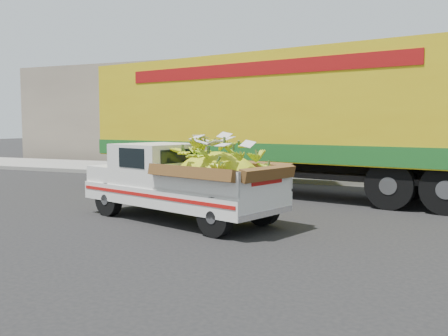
% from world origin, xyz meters
% --- Properties ---
extents(ground, '(100.00, 100.00, 0.00)m').
position_xyz_m(ground, '(0.00, 0.00, 0.00)').
color(ground, black).
rests_on(ground, ground).
extents(curb, '(60.00, 0.25, 0.15)m').
position_xyz_m(curb, '(0.00, 6.94, 0.07)').
color(curb, gray).
rests_on(curb, ground).
extents(sidewalk, '(60.00, 4.00, 0.14)m').
position_xyz_m(sidewalk, '(0.00, 9.04, 0.07)').
color(sidewalk, gray).
rests_on(sidewalk, ground).
extents(building_left, '(18.00, 6.00, 5.00)m').
position_xyz_m(building_left, '(-8.00, 14.94, 2.50)').
color(building_left, gray).
rests_on(building_left, ground).
extents(pickup_truck, '(4.62, 2.85, 1.52)m').
position_xyz_m(pickup_truck, '(-0.17, -0.28, 0.82)').
color(pickup_truck, black).
rests_on(pickup_truck, ground).
extents(semi_trailer, '(12.09, 4.82, 3.80)m').
position_xyz_m(semi_trailer, '(0.06, 4.49, 2.12)').
color(semi_trailer, black).
rests_on(semi_trailer, ground).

